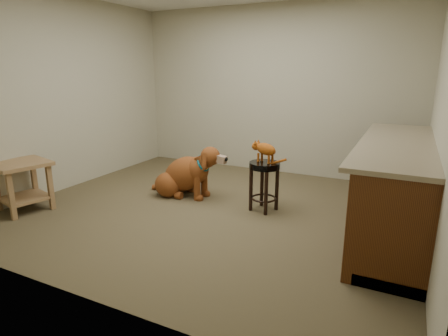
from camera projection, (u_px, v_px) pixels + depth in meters
The scene contains 8 objects.
floor at pixel (213, 209), 4.49m from camera, with size 4.50×4.00×0.01m, color brown.
room_shell at pixel (212, 65), 4.06m from camera, with size 4.54×4.04×2.62m.
cabinet_run at pixel (395, 190), 3.80m from camera, with size 0.70×2.56×0.94m.
padded_stool at pixel (264, 176), 4.37m from camera, with size 0.37×0.37×0.59m.
wood_stool at pixel (387, 184), 4.13m from camera, with size 0.55×0.55×0.78m.
side_table at pixel (22, 179), 4.39m from camera, with size 0.69×0.69×0.59m.
golden_retriever at pixel (185, 175), 4.92m from camera, with size 1.18×0.57×0.74m.
tabby_kitten at pixel (264, 150), 4.30m from camera, with size 0.45×0.20×0.28m.
Camera 1 is at (1.99, -3.71, 1.64)m, focal length 30.00 mm.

